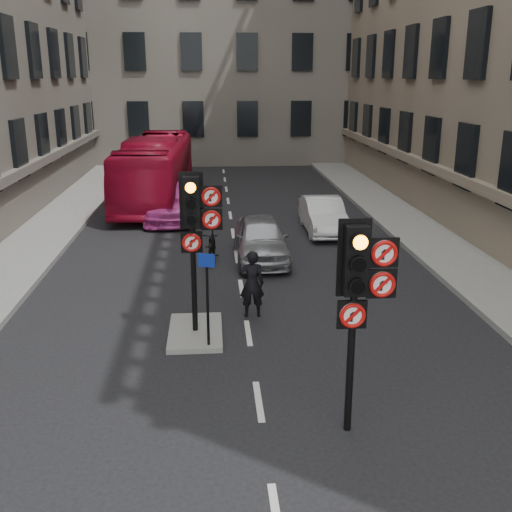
{
  "coord_description": "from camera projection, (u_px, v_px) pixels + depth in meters",
  "views": [
    {
      "loc": [
        -0.77,
        -7.56,
        5.66
      ],
      "look_at": [
        -0.01,
        2.49,
        2.6
      ],
      "focal_mm": 42.0,
      "sensor_mm": 36.0,
      "label": 1
    }
  ],
  "objects": [
    {
      "name": "info_sign",
      "position": [
        207.0,
        287.0,
        12.42
      ],
      "size": [
        0.35,
        0.15,
        2.04
      ],
      "rotation": [
        0.0,
        0.0,
        -0.26
      ],
      "color": "black",
      "rests_on": "centre_island"
    },
    {
      "name": "ground",
      "position": [
        269.0,
        471.0,
        8.91
      ],
      "size": [
        120.0,
        120.0,
        0.0
      ],
      "primitive_type": "plane",
      "color": "black",
      "rests_on": "ground"
    },
    {
      "name": "pavement_right",
      "position": [
        441.0,
        242.0,
        20.86
      ],
      "size": [
        3.0,
        50.0,
        0.16
      ],
      "primitive_type": "cube",
      "color": "gray",
      "rests_on": "ground"
    },
    {
      "name": "bus_red",
      "position": [
        156.0,
        170.0,
        27.29
      ],
      "size": [
        2.95,
        10.83,
        2.99
      ],
      "primitive_type": "imported",
      "rotation": [
        0.0,
        0.0,
        -0.04
      ],
      "color": "maroon",
      "rests_on": "ground"
    },
    {
      "name": "pavement_left",
      "position": [
        18.0,
        250.0,
        19.82
      ],
      "size": [
        3.0,
        50.0,
        0.16
      ],
      "primitive_type": "cube",
      "color": "gray",
      "rests_on": "ground"
    },
    {
      "name": "car_white",
      "position": [
        323.0,
        215.0,
        22.31
      ],
      "size": [
        1.4,
        3.9,
        1.28
      ],
      "primitive_type": "imported",
      "rotation": [
        0.0,
        0.0,
        -0.01
      ],
      "color": "silver",
      "rests_on": "ground"
    },
    {
      "name": "building_far",
      "position": [
        218.0,
        11.0,
        42.27
      ],
      "size": [
        30.0,
        14.0,
        20.0
      ],
      "primitive_type": "cube",
      "color": "gray",
      "rests_on": "ground"
    },
    {
      "name": "centre_island",
      "position": [
        196.0,
        332.0,
        13.58
      ],
      "size": [
        1.2,
        2.0,
        0.12
      ],
      "primitive_type": "cube",
      "color": "gray",
      "rests_on": "ground"
    },
    {
      "name": "signal_near",
      "position": [
        360.0,
        283.0,
        9.22
      ],
      "size": [
        0.91,
        0.4,
        3.58
      ],
      "color": "black",
      "rests_on": "ground"
    },
    {
      "name": "signal_far",
      "position": [
        196.0,
        219.0,
        12.81
      ],
      "size": [
        0.91,
        0.4,
        3.58
      ],
      "color": "black",
      "rests_on": "centre_island"
    },
    {
      "name": "motorcyclist",
      "position": [
        252.0,
        284.0,
        14.41
      ],
      "size": [
        0.62,
        0.42,
        1.67
      ],
      "primitive_type": "imported",
      "rotation": [
        0.0,
        0.0,
        3.18
      ],
      "color": "black",
      "rests_on": "ground"
    },
    {
      "name": "car_pink",
      "position": [
        170.0,
        200.0,
        24.51
      ],
      "size": [
        2.41,
        5.32,
        1.51
      ],
      "primitive_type": "imported",
      "rotation": [
        0.0,
        0.0,
        0.06
      ],
      "color": "#D33E9F",
      "rests_on": "ground"
    },
    {
      "name": "car_silver",
      "position": [
        261.0,
        238.0,
        18.97
      ],
      "size": [
        1.64,
        4.05,
        1.38
      ],
      "primitive_type": "imported",
      "rotation": [
        0.0,
        0.0,
        -0.0
      ],
      "color": "#989A9F",
      "rests_on": "ground"
    },
    {
      "name": "motorcycle",
      "position": [
        212.0,
        246.0,
        18.74
      ],
      "size": [
        0.68,
        1.76,
        1.03
      ],
      "primitive_type": "imported",
      "rotation": [
        0.0,
        0.0,
        -0.12
      ],
      "color": "black",
      "rests_on": "ground"
    }
  ]
}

